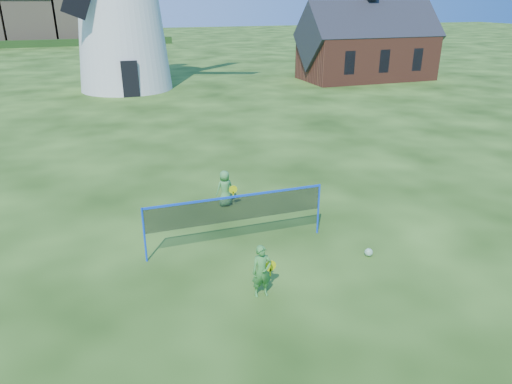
{
  "coord_description": "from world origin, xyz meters",
  "views": [
    {
      "loc": [
        -3.76,
        -10.89,
        6.46
      ],
      "look_at": [
        0.2,
        0.5,
        1.5
      ],
      "focal_mm": 33.04,
      "sensor_mm": 36.0,
      "label": 1
    }
  ],
  "objects_px": {
    "player_girl": "(262,271)",
    "player_boy": "(225,188)",
    "chapel": "(368,47)",
    "play_ball": "(369,252)",
    "badminton_net": "(236,209)"
  },
  "relations": [
    {
      "from": "play_ball",
      "to": "chapel",
      "type": "bearing_deg",
      "value": 58.94
    },
    {
      "from": "chapel",
      "to": "badminton_net",
      "type": "height_order",
      "value": "chapel"
    },
    {
      "from": "badminton_net",
      "to": "play_ball",
      "type": "xyz_separation_m",
      "value": [
        3.21,
        -1.69,
        -1.03
      ]
    },
    {
      "from": "player_girl",
      "to": "player_boy",
      "type": "xyz_separation_m",
      "value": [
        0.6,
        5.29,
        -0.03
      ]
    },
    {
      "from": "badminton_net",
      "to": "player_girl",
      "type": "height_order",
      "value": "badminton_net"
    },
    {
      "from": "chapel",
      "to": "play_ball",
      "type": "relative_size",
      "value": 51.75
    },
    {
      "from": "badminton_net",
      "to": "chapel",
      "type": "bearing_deg",
      "value": 52.32
    },
    {
      "from": "player_girl",
      "to": "player_boy",
      "type": "bearing_deg",
      "value": 85.81
    },
    {
      "from": "badminton_net",
      "to": "player_boy",
      "type": "height_order",
      "value": "badminton_net"
    },
    {
      "from": "player_girl",
      "to": "player_boy",
      "type": "distance_m",
      "value": 5.33
    },
    {
      "from": "chapel",
      "to": "player_girl",
      "type": "distance_m",
      "value": 33.56
    },
    {
      "from": "player_girl",
      "to": "player_boy",
      "type": "relative_size",
      "value": 1.05
    },
    {
      "from": "chapel",
      "to": "player_boy",
      "type": "distance_m",
      "value": 29.02
    },
    {
      "from": "player_girl",
      "to": "play_ball",
      "type": "height_order",
      "value": "player_girl"
    },
    {
      "from": "player_girl",
      "to": "play_ball",
      "type": "xyz_separation_m",
      "value": [
        3.35,
        0.76,
        -0.54
      ]
    }
  ]
}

